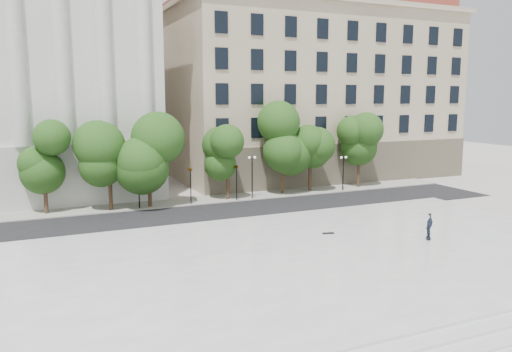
% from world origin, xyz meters
% --- Properties ---
extents(ground, '(160.00, 160.00, 0.00)m').
position_xyz_m(ground, '(0.00, 0.00, 0.00)').
color(ground, beige).
rests_on(ground, ground).
extents(plaza, '(44.00, 22.00, 0.45)m').
position_xyz_m(plaza, '(0.00, 3.00, 0.23)').
color(plaza, white).
rests_on(plaza, ground).
extents(street, '(60.00, 8.00, 0.02)m').
position_xyz_m(street, '(0.00, 18.00, 0.01)').
color(street, black).
rests_on(street, ground).
extents(far_sidewalk, '(60.00, 4.00, 0.12)m').
position_xyz_m(far_sidewalk, '(0.00, 24.00, 0.06)').
color(far_sidewalk, '#AAA69D').
rests_on(far_sidewalk, ground).
extents(building_west, '(31.50, 27.65, 25.60)m').
position_xyz_m(building_west, '(-17.00, 38.57, 12.89)').
color(building_west, silver).
rests_on(building_west, ground).
extents(building_east, '(36.00, 26.15, 23.00)m').
position_xyz_m(building_east, '(20.00, 38.91, 11.14)').
color(building_east, beige).
rests_on(building_east, ground).
extents(traffic_light_west, '(0.44, 1.57, 4.12)m').
position_xyz_m(traffic_light_west, '(-0.62, 22.30, 3.61)').
color(traffic_light_west, black).
rests_on(traffic_light_west, ground).
extents(traffic_light_east, '(0.79, 1.70, 4.17)m').
position_xyz_m(traffic_light_east, '(4.13, 22.30, 3.66)').
color(traffic_light_east, black).
rests_on(traffic_light_east, ground).
extents(person_lying, '(1.70, 1.91, 0.51)m').
position_xyz_m(person_lying, '(10.71, 2.55, 0.71)').
color(person_lying, black).
rests_on(person_lying, plaza).
extents(skateboard, '(0.88, 0.41, 0.09)m').
position_xyz_m(skateboard, '(5.19, 6.79, 0.49)').
color(skateboard, black).
rests_on(skateboard, plaza).
extents(plaza_steps, '(44.00, 3.00, 0.30)m').
position_xyz_m(plaza_steps, '(-0.00, -8.90, 0.12)').
color(plaza_steps, white).
rests_on(plaza_steps, ground).
extents(street_trees, '(45.74, 5.21, 7.96)m').
position_xyz_m(street_trees, '(-0.82, 23.48, 5.08)').
color(street_trees, '#382619').
rests_on(street_trees, ground).
extents(lamp_posts, '(36.31, 0.28, 4.46)m').
position_xyz_m(lamp_posts, '(-0.46, 22.60, 2.91)').
color(lamp_posts, black).
rests_on(lamp_posts, ground).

